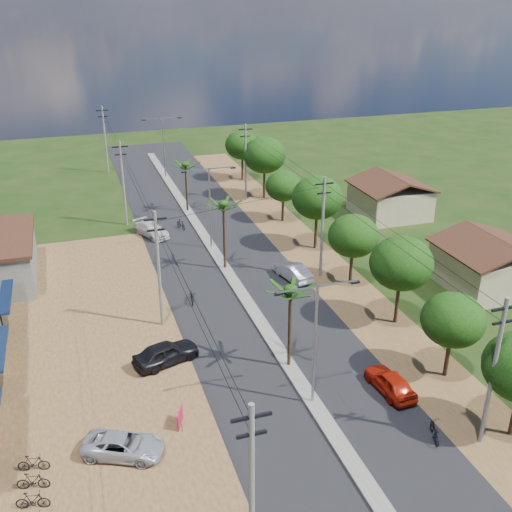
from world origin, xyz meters
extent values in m
plane|color=black|center=(0.00, 0.00, 0.00)|extent=(160.00, 160.00, 0.00)
cube|color=black|center=(0.00, 15.00, 0.02)|extent=(12.00, 110.00, 0.04)
cube|color=#605E56|center=(0.00, 18.00, 0.09)|extent=(1.00, 90.00, 0.18)
cube|color=#53351C|center=(-15.00, 8.00, 0.02)|extent=(18.00, 46.00, 0.04)
cube|color=#53351C|center=(8.50, 15.00, 0.01)|extent=(5.00, 90.00, 0.03)
cube|color=#0E1C3D|center=(-17.60, 14.00, 3.10)|extent=(0.80, 5.40, 0.15)
cube|color=black|center=(-17.95, 14.00, 1.30)|extent=(0.10, 3.00, 2.40)
cube|color=tan|center=(20.00, 10.00, 1.65)|extent=(7.00, 7.00, 3.30)
cube|color=tan|center=(21.00, 28.00, 1.65)|extent=(7.00, 7.00, 3.30)
cylinder|color=black|center=(9.30, 0.00, 1.92)|extent=(0.28, 0.28, 3.85)
ellipsoid|color=black|center=(9.30, 0.00, 4.12)|extent=(4.00, 4.00, 3.40)
cylinder|color=black|center=(9.70, 7.00, 2.27)|extent=(0.28, 0.28, 4.55)
ellipsoid|color=black|center=(9.70, 7.00, 4.88)|extent=(4.60, 4.60, 3.91)
cylinder|color=black|center=(9.40, 14.00, 2.03)|extent=(0.28, 0.28, 4.06)
ellipsoid|color=black|center=(9.40, 14.00, 4.35)|extent=(4.20, 4.20, 3.57)
cylinder|color=black|center=(9.60, 22.00, 2.38)|extent=(0.28, 0.28, 4.76)
ellipsoid|color=black|center=(9.60, 22.00, 5.10)|extent=(4.80, 4.80, 4.08)
cylinder|color=black|center=(9.20, 30.00, 1.82)|extent=(0.28, 0.28, 3.64)
ellipsoid|color=black|center=(9.20, 30.00, 3.90)|extent=(3.80, 3.80, 3.23)
cylinder|color=black|center=(9.80, 38.00, 2.45)|extent=(0.28, 0.28, 4.90)
ellipsoid|color=black|center=(9.80, 38.00, 5.25)|extent=(5.00, 5.00, 4.25)
cylinder|color=black|center=(9.50, 46.00, 2.17)|extent=(0.28, 0.28, 4.34)
ellipsoid|color=black|center=(9.50, 46.00, 4.65)|extent=(4.40, 4.40, 3.74)
cylinder|color=black|center=(0.00, 4.00, 2.90)|extent=(0.22, 0.22, 5.80)
cylinder|color=black|center=(0.00, 20.00, 3.10)|extent=(0.22, 0.22, 6.20)
cylinder|color=black|center=(0.00, 36.00, 2.75)|extent=(0.22, 0.22, 5.50)
cylinder|color=gray|center=(0.00, 0.00, 4.00)|extent=(0.16, 0.16, 8.00)
cube|color=gray|center=(1.20, 0.00, 7.90)|extent=(2.40, 0.08, 0.08)
cube|color=gray|center=(-1.20, 0.00, 7.90)|extent=(2.40, 0.08, 0.08)
cube|color=black|center=(2.30, 0.00, 7.80)|extent=(0.50, 0.18, 0.12)
cube|color=black|center=(-2.30, 0.00, 7.80)|extent=(0.50, 0.18, 0.12)
cylinder|color=gray|center=(0.00, 25.00, 4.00)|extent=(0.16, 0.16, 8.00)
cube|color=gray|center=(1.20, 25.00, 7.90)|extent=(2.40, 0.08, 0.08)
cube|color=gray|center=(-1.20, 25.00, 7.90)|extent=(2.40, 0.08, 0.08)
cube|color=black|center=(2.30, 25.00, 7.80)|extent=(0.50, 0.18, 0.12)
cube|color=black|center=(-2.30, 25.00, 7.80)|extent=(0.50, 0.18, 0.12)
cylinder|color=gray|center=(0.00, 50.00, 4.00)|extent=(0.16, 0.16, 8.00)
cube|color=gray|center=(1.20, 50.00, 7.90)|extent=(2.40, 0.08, 0.08)
cube|color=gray|center=(-1.20, 50.00, 7.90)|extent=(2.40, 0.08, 0.08)
cube|color=black|center=(2.30, 50.00, 7.80)|extent=(0.50, 0.18, 0.12)
cube|color=black|center=(-2.30, 50.00, 7.80)|extent=(0.50, 0.18, 0.12)
cylinder|color=#605E56|center=(-7.00, -10.00, 4.50)|extent=(0.24, 0.24, 9.00)
cube|color=black|center=(-7.00, -10.00, 8.40)|extent=(1.60, 0.12, 0.12)
cube|color=black|center=(-7.00, -10.00, 7.60)|extent=(1.20, 0.12, 0.12)
cylinder|color=#605E56|center=(-7.00, 12.00, 4.50)|extent=(0.24, 0.24, 9.00)
cube|color=black|center=(-7.00, 12.00, 8.40)|extent=(1.60, 0.12, 0.12)
cube|color=black|center=(-7.00, 12.00, 7.60)|extent=(1.20, 0.12, 0.12)
cylinder|color=#605E56|center=(-7.00, 34.00, 4.50)|extent=(0.24, 0.24, 9.00)
cube|color=black|center=(-7.00, 34.00, 8.40)|extent=(1.60, 0.12, 0.12)
cube|color=black|center=(-7.00, 34.00, 7.60)|extent=(1.20, 0.12, 0.12)
cylinder|color=#605E56|center=(-7.00, 55.00, 4.50)|extent=(0.24, 0.24, 9.00)
cube|color=black|center=(-7.00, 55.00, 8.40)|extent=(1.60, 0.12, 0.12)
cube|color=black|center=(-7.00, 55.00, 7.60)|extent=(1.20, 0.12, 0.12)
cylinder|color=#605E56|center=(7.50, -6.00, 4.50)|extent=(0.24, 0.24, 9.00)
cube|color=black|center=(7.50, -6.00, 8.40)|extent=(1.60, 0.12, 0.12)
cube|color=black|center=(7.50, -6.00, 7.60)|extent=(1.20, 0.12, 0.12)
cylinder|color=#605E56|center=(7.50, 16.00, 4.50)|extent=(0.24, 0.24, 9.00)
cube|color=black|center=(7.50, 16.00, 8.40)|extent=(1.60, 0.12, 0.12)
cube|color=black|center=(7.50, 16.00, 7.60)|extent=(1.20, 0.12, 0.12)
cylinder|color=#605E56|center=(7.50, 38.00, 4.50)|extent=(0.24, 0.24, 9.00)
cube|color=black|center=(7.50, 38.00, 8.40)|extent=(1.60, 0.12, 0.12)
cube|color=black|center=(7.50, 38.00, 7.60)|extent=(1.20, 0.12, 0.12)
imported|color=#9D1808|center=(5.00, -0.45, 0.69)|extent=(1.93, 4.17, 1.38)
imported|color=#A7AAAF|center=(5.00, 16.24, 0.71)|extent=(2.40, 4.52, 1.42)
imported|color=#B7B7B2|center=(-5.00, 29.91, 0.67)|extent=(3.57, 4.97, 1.34)
imported|color=#A7AAAF|center=(-11.32, -0.98, 0.61)|extent=(4.82, 3.67, 1.22)
imported|color=black|center=(-7.61, 6.96, 0.76)|extent=(4.81, 3.12, 1.52)
imported|color=black|center=(5.20, -5.00, 0.48)|extent=(1.23, 1.94, 0.96)
imported|color=black|center=(-4.13, 14.81, 0.50)|extent=(0.97, 1.99, 1.00)
imported|color=black|center=(-1.77, 30.89, 0.51)|extent=(0.98, 1.76, 1.02)
cube|color=#B4103A|center=(-8.00, 0.46, 0.51)|extent=(0.55, 1.17, 1.03)
cylinder|color=black|center=(-8.00, -0.11, 0.26)|extent=(0.04, 0.04, 0.51)
cylinder|color=black|center=(-8.00, 1.02, 0.26)|extent=(0.04, 0.04, 0.51)
imported|color=black|center=(-15.90, -3.31, 0.50)|extent=(1.73, 0.85, 1.00)
imported|color=black|center=(-15.90, -2.01, 0.50)|extent=(1.73, 0.85, 1.00)
imported|color=black|center=(-15.90, -0.71, 0.50)|extent=(1.73, 0.85, 1.00)
camera|label=1|loc=(-12.33, -26.95, 22.82)|focal=42.00mm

